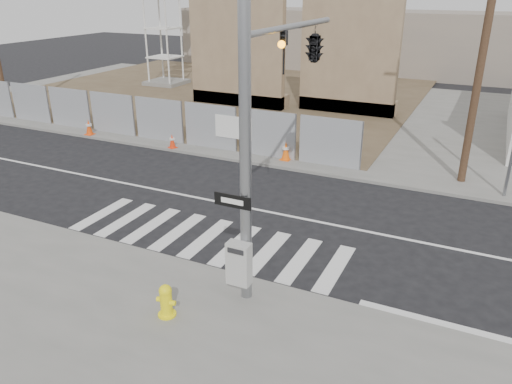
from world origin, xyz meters
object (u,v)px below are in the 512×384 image
at_px(traffic_cone_a, 57,115).
at_px(traffic_cone_c, 172,141).
at_px(signal_pole, 294,82).
at_px(traffic_cone_b, 89,127).
at_px(traffic_cone_d, 286,151).
at_px(fire_hydrant, 166,300).

distance_m(traffic_cone_a, traffic_cone_c, 8.41).
height_order(signal_pole, traffic_cone_b, signal_pole).
bearing_deg(traffic_cone_c, traffic_cone_a, 171.71).
xyz_separation_m(signal_pole, traffic_cone_c, (-8.27, 6.27, -4.34)).
relative_size(signal_pole, traffic_cone_d, 8.71).
xyz_separation_m(traffic_cone_c, traffic_cone_d, (5.31, 0.68, 0.08)).
bearing_deg(traffic_cone_b, traffic_cone_a, 160.70).
xyz_separation_m(fire_hydrant, traffic_cone_d, (-1.69, 11.15, 0.00)).
distance_m(traffic_cone_b, traffic_cone_c, 4.95).
bearing_deg(traffic_cone_b, signal_pole, -25.47).
height_order(traffic_cone_a, traffic_cone_d, traffic_cone_d).
xyz_separation_m(traffic_cone_b, traffic_cone_c, (4.95, -0.03, -0.06)).
bearing_deg(fire_hydrant, traffic_cone_b, 124.68).
distance_m(fire_hydrant, traffic_cone_c, 12.60).
bearing_deg(fire_hydrant, traffic_cone_d, 84.63).
height_order(traffic_cone_b, traffic_cone_d, traffic_cone_d).
height_order(signal_pole, traffic_cone_c, signal_pole).
bearing_deg(traffic_cone_a, signal_pole, -24.26).
relative_size(fire_hydrant, traffic_cone_d, 0.98).
bearing_deg(traffic_cone_a, traffic_cone_c, -8.29).
bearing_deg(fire_hydrant, traffic_cone_a, 128.67).
bearing_deg(traffic_cone_b, traffic_cone_c, -0.38).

